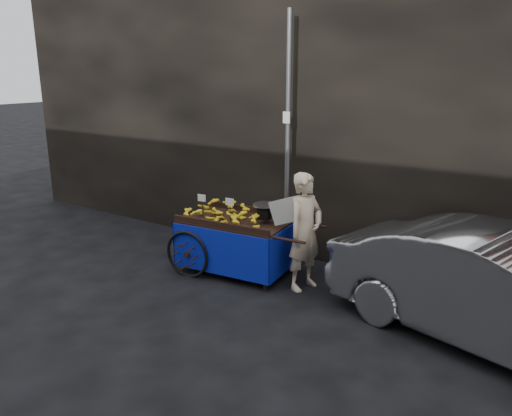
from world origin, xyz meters
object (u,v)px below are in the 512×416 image
Objects in this scene: banana_cart at (234,224)px; vendor at (305,232)px; plastic_bag at (263,277)px; parked_car at (501,292)px.

banana_cart is 1.37× the size of vendor.
banana_cart is at bearing 104.93° from vendor.
vendor is (1.25, 0.03, 0.10)m from banana_cart.
plastic_bag is at bearing 126.80° from vendor.
parked_car is (3.20, 0.07, 0.56)m from plastic_bag.
banana_cart is 3.88m from parked_car.
banana_cart reaches higher than plastic_bag.
plastic_bag is (-0.57, -0.25, -0.76)m from vendor.
banana_cart is 0.97m from plastic_bag.
vendor is at bearing 100.11° from parked_car.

